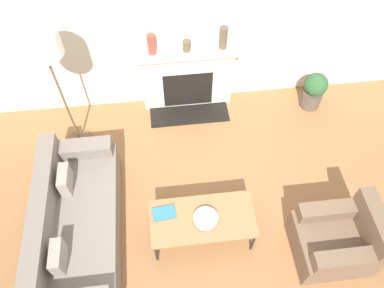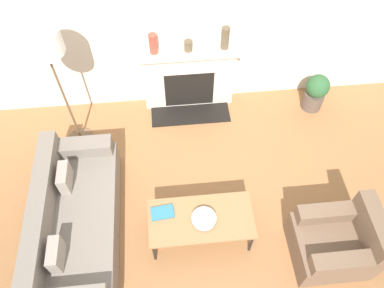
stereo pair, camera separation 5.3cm
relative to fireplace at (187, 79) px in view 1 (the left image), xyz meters
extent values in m
plane|color=#99663D|center=(-0.06, -2.27, -0.50)|extent=(18.00, 18.00, 0.00)
cube|color=silver|center=(-0.06, 0.15, 0.95)|extent=(18.00, 0.06, 2.90)
cube|color=beige|center=(0.00, 0.02, -0.01)|extent=(1.34, 0.20, 0.98)
cube|color=black|center=(0.00, -0.07, -0.14)|extent=(0.74, 0.04, 0.64)
cube|color=black|center=(0.00, -0.26, -0.49)|extent=(1.20, 0.40, 0.02)
cube|color=beige|center=(0.00, -0.01, 0.51)|extent=(1.46, 0.28, 0.05)
cube|color=slate|center=(-1.51, -2.04, -0.29)|extent=(0.89, 2.10, 0.42)
cube|color=slate|center=(-1.86, -2.04, 0.09)|extent=(0.20, 2.10, 0.34)
cube|color=slate|center=(-1.51, -1.11, 0.01)|extent=(0.82, 0.22, 0.19)
cube|color=gray|center=(-1.64, -2.52, 0.06)|extent=(0.12, 0.32, 0.28)
cube|color=gray|center=(-1.64, -1.57, 0.06)|extent=(0.12, 0.32, 0.28)
cube|color=brown|center=(1.41, -2.59, -0.29)|extent=(0.86, 0.75, 0.42)
cube|color=brown|center=(1.76, -2.59, 0.12)|extent=(0.18, 0.75, 0.41)
cube|color=brown|center=(1.41, -2.31, 0.01)|extent=(0.77, 0.18, 0.18)
cube|color=brown|center=(1.41, -2.87, 0.01)|extent=(0.77, 0.18, 0.18)
cube|color=olive|center=(-0.06, -2.21, -0.06)|extent=(1.22, 0.60, 0.03)
cylinder|color=black|center=(-0.63, -2.47, -0.29)|extent=(0.03, 0.03, 0.43)
cylinder|color=black|center=(0.51, -2.47, -0.29)|extent=(0.03, 0.03, 0.43)
cylinder|color=black|center=(-0.63, -1.95, -0.29)|extent=(0.03, 0.03, 0.43)
cylinder|color=black|center=(0.51, -1.95, -0.29)|extent=(0.03, 0.03, 0.43)
cylinder|color=silver|center=(-0.03, -2.23, -0.04)|extent=(0.10, 0.10, 0.02)
cylinder|color=silver|center=(-0.03, -2.23, -0.01)|extent=(0.28, 0.28, 0.05)
cube|color=teal|center=(-0.50, -2.10, -0.04)|extent=(0.28, 0.19, 0.02)
cylinder|color=brown|center=(-1.65, -0.57, -0.49)|extent=(0.37, 0.37, 0.03)
cylinder|color=brown|center=(-1.65, -0.57, 0.35)|extent=(0.03, 0.03, 1.66)
cylinder|color=white|center=(-1.65, -0.57, 1.28)|extent=(0.44, 0.44, 0.29)
cylinder|color=brown|center=(-0.47, 0.02, 0.68)|extent=(0.12, 0.12, 0.29)
cylinder|color=brown|center=(0.00, 0.02, 0.61)|extent=(0.11, 0.11, 0.15)
cylinder|color=brown|center=(0.50, 0.02, 0.70)|extent=(0.11, 0.11, 0.33)
cylinder|color=brown|center=(1.90, -0.28, -0.36)|extent=(0.31, 0.31, 0.29)
sphere|color=#2D5B33|center=(1.90, -0.28, -0.06)|extent=(0.35, 0.35, 0.35)
camera|label=1|loc=(-0.39, -3.99, 3.95)|focal=35.00mm
camera|label=2|loc=(-0.34, -3.99, 3.95)|focal=35.00mm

